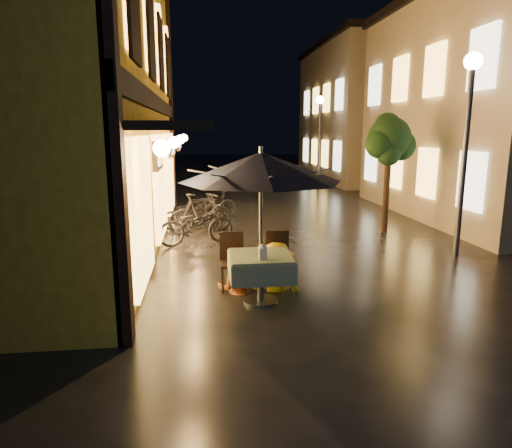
{
  "coord_description": "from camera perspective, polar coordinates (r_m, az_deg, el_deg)",
  "views": [
    {
      "loc": [
        -2.46,
        -7.0,
        2.69
      ],
      "look_at": [
        -1.57,
        0.44,
        1.15
      ],
      "focal_mm": 32.0,
      "sensor_mm": 36.0,
      "label": 1
    }
  ],
  "objects": [
    {
      "name": "patio_umbrella",
      "position": [
        6.92,
        0.6,
        7.12
      ],
      "size": [
        2.5,
        2.5,
        2.46
      ],
      "color": "#59595E",
      "rests_on": "ground"
    },
    {
      "name": "bicycle_2",
      "position": [
        12.43,
        -8.01,
        1.03
      ],
      "size": [
        1.71,
        0.88,
        0.85
      ],
      "primitive_type": "imported",
      "rotation": [
        0.0,
        0.0,
        1.37
      ],
      "color": "black",
      "rests_on": "ground"
    },
    {
      "name": "west_building",
      "position": [
        11.52,
        -24.22,
        15.73
      ],
      "size": [
        5.9,
        11.4,
        7.4
      ],
      "color": "#B8811B",
      "rests_on": "ground"
    },
    {
      "name": "bicycle_1",
      "position": [
        12.11,
        -6.91,
        1.31
      ],
      "size": [
        1.85,
        1.17,
        1.08
      ],
      "primitive_type": "imported",
      "rotation": [
        0.0,
        0.0,
        1.97
      ],
      "color": "black",
      "rests_on": "ground"
    },
    {
      "name": "streetlamp_near",
      "position": [
        10.53,
        24.97,
        11.8
      ],
      "size": [
        0.36,
        0.36,
        4.23
      ],
      "color": "#59595E",
      "rests_on": "ground"
    },
    {
      "name": "ground",
      "position": [
        7.89,
        11.9,
        -8.57
      ],
      "size": [
        90.0,
        90.0,
        0.0
      ],
      "primitive_type": "plane",
      "color": "black",
      "rests_on": "ground"
    },
    {
      "name": "east_building_far",
      "position": [
        26.92,
        15.29,
        13.3
      ],
      "size": [
        7.3,
        10.3,
        7.3
      ],
      "color": "#B1A48D",
      "rests_on": "ground"
    },
    {
      "name": "streetlamp_far",
      "position": [
        21.7,
        7.92,
        12.12
      ],
      "size": [
        0.36,
        0.36,
        4.23
      ],
      "color": "#59595E",
      "rests_on": "ground"
    },
    {
      "name": "person_orange",
      "position": [
        7.7,
        -2.48,
        -3.37
      ],
      "size": [
        0.74,
        0.61,
        1.4
      ],
      "primitive_type": "imported",
      "rotation": [
        0.0,
        0.0,
        3.01
      ],
      "color": "#C95F26",
      "rests_on": "ground"
    },
    {
      "name": "table_lantern",
      "position": [
        6.87,
        0.86,
        -3.34
      ],
      "size": [
        0.16,
        0.16,
        0.25
      ],
      "color": "white",
      "rests_on": "cafe_table"
    },
    {
      "name": "person_yellow",
      "position": [
        7.75,
        2.64,
        -2.51
      ],
      "size": [
        1.16,
        0.87,
        1.6
      ],
      "primitive_type": "imported",
      "rotation": [
        0.0,
        0.0,
        2.84
      ],
      "color": "yellow",
      "rests_on": "ground"
    },
    {
      "name": "cafe_chair_right",
      "position": [
        7.98,
        2.74,
        -4.04
      ],
      "size": [
        0.42,
        0.42,
        0.97
      ],
      "color": "black",
      "rests_on": "ground"
    },
    {
      "name": "street_tree",
      "position": [
        12.5,
        16.37,
        9.93
      ],
      "size": [
        1.43,
        1.2,
        3.15
      ],
      "color": "black",
      "rests_on": "ground"
    },
    {
      "name": "cafe_table",
      "position": [
        7.21,
        0.57,
        -5.35
      ],
      "size": [
        0.99,
        0.99,
        0.78
      ],
      "color": "#59595E",
      "rests_on": "ground"
    },
    {
      "name": "bicycle_3",
      "position": [
        13.09,
        -7.21,
        1.8
      ],
      "size": [
        1.65,
        0.89,
        0.95
      ],
      "primitive_type": "imported",
      "rotation": [
        0.0,
        0.0,
        1.87
      ],
      "color": "black",
      "rests_on": "ground"
    },
    {
      "name": "cafe_chair_left",
      "position": [
        7.89,
        -3.01,
        -4.23
      ],
      "size": [
        0.42,
        0.42,
        0.97
      ],
      "color": "black",
      "rests_on": "ground"
    },
    {
      "name": "bicycle_4",
      "position": [
        14.34,
        -5.71,
        2.49
      ],
      "size": [
        1.71,
        0.89,
        0.86
      ],
      "primitive_type": "imported",
      "rotation": [
        0.0,
        0.0,
        1.78
      ],
      "color": "black",
      "rests_on": "ground"
    },
    {
      "name": "bicycle_0",
      "position": [
        10.96,
        -7.48,
        -0.06
      ],
      "size": [
        1.97,
        1.22,
        0.98
      ],
      "primitive_type": "imported",
      "rotation": [
        0.0,
        0.0,
        1.9
      ],
      "color": "black",
      "rests_on": "ground"
    }
  ]
}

